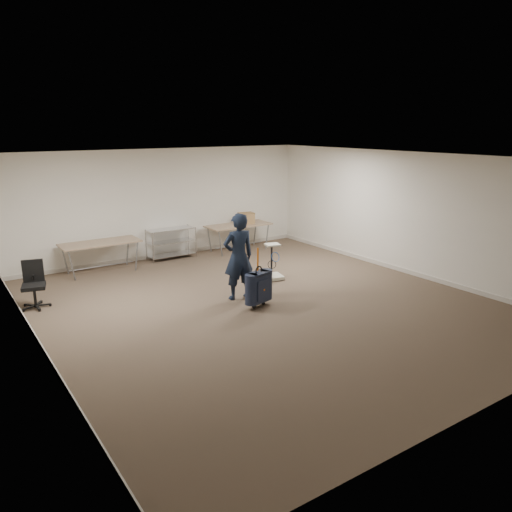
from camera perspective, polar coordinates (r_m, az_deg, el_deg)
ground at (r=9.68m, az=0.91°, el=-5.61°), size 9.00×9.00×0.00m
room_shell at (r=10.77m, az=-3.31°, el=-3.23°), size 8.00×9.00×9.00m
folding_table_left at (r=12.16m, az=-17.38°, el=1.28°), size 1.80×0.75×0.73m
folding_table_right at (r=13.69m, az=-2.02°, el=3.41°), size 1.80×0.75×0.73m
wire_shelf at (r=13.08m, az=-9.67°, el=1.60°), size 1.22×0.47×0.80m
person at (r=9.79m, az=-2.02°, el=-0.07°), size 0.68×0.49×1.73m
suitcase at (r=9.46m, az=0.31°, el=-3.58°), size 0.47×0.34×1.16m
office_chair at (r=10.38m, az=-23.96°, el=-3.93°), size 0.54×0.54×0.90m
equipment_cart at (r=11.21m, az=1.87°, el=-1.60°), size 0.53×0.53×0.81m
cardboard_box at (r=13.78m, az=-1.13°, el=4.35°), size 0.45×0.37×0.30m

